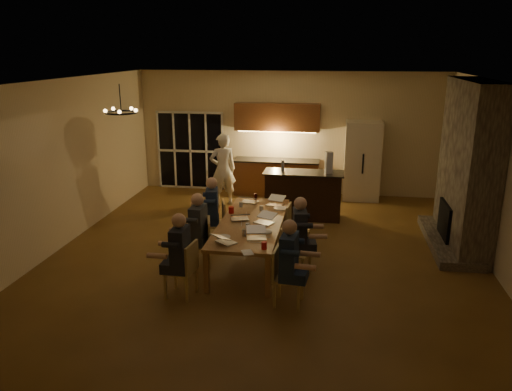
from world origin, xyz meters
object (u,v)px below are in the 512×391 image
object	(u,v)px
person_left_mid	(199,231)
chair_right_far	(299,228)
chair_left_far	(214,223)
laptop_f	(275,200)
dining_table	(251,241)
laptop_a	(226,236)
person_right_mid	(300,236)
person_left_far	(212,212)
laptop_e	(250,197)
bar_blender	(329,163)
laptop_d	(264,217)
can_silver	(244,233)
chair_right_mid	(296,252)
bar_island	(303,195)
redcup_mid	(231,210)
laptop_b	(256,232)
can_cola	(255,196)
chair_left_mid	(198,244)
plate_far	(280,208)
chandelier	(121,112)
laptop_c	(240,213)
chair_left_near	(180,269)
person_right_near	(289,264)
bar_bottle	(283,165)
person_left_near	(180,256)
mug_back	(241,204)
standing_person	(223,170)
chair_right_near	(289,277)
redcup_near	(264,246)
plate_left	(224,237)
plate_near	(266,231)
refrigerator	(362,161)
mug_front	(248,226)

from	to	relation	value
person_left_mid	chair_right_far	bearing A→B (deg)	126.40
chair_left_far	laptop_f	size ratio (longest dim) A/B	2.78
dining_table	laptop_a	size ratio (longest dim) A/B	9.03
person_right_mid	person_left_far	world-z (taller)	same
person_left_mid	person_right_mid	distance (m)	1.75
laptop_e	bar_blender	xyz separation A→B (m)	(1.54, 1.40, 0.45)
bar_blender	laptop_d	bearing A→B (deg)	-127.06
can_silver	chair_right_mid	bearing A→B (deg)	12.78
bar_island	redcup_mid	size ratio (longest dim) A/B	14.91
chair_left_far	laptop_b	bearing A→B (deg)	19.90
person_left_mid	can_cola	xyz separation A→B (m)	(0.70, 1.86, 0.12)
chair_left_mid	plate_far	bearing A→B (deg)	119.23
chandelier	laptop_c	size ratio (longest dim) A/B	1.65
chair_left_near	laptop_e	world-z (taller)	laptop_e
chair_left_near	person_right_near	distance (m)	1.71
chair_left_far	chandelier	world-z (taller)	chandelier
laptop_d	laptop_f	world-z (taller)	same
laptop_c	laptop_f	world-z (taller)	same
laptop_e	bar_bottle	bearing A→B (deg)	-101.13
chair_right_mid	laptop_b	distance (m)	0.81
person_right_near	can_silver	world-z (taller)	person_right_near
person_left_near	bar_bottle	xyz separation A→B (m)	(1.11, 4.20, 0.51)
person_right_mid	mug_back	world-z (taller)	person_right_mid
person_left_far	redcup_mid	distance (m)	0.47
chair_left_mid	redcup_mid	xyz separation A→B (m)	(0.42, 0.87, 0.37)
person_right_near	chandelier	xyz separation A→B (m)	(-2.83, 0.88, 2.06)
standing_person	can_cola	xyz separation A→B (m)	(1.12, -1.90, -0.08)
person_left_far	laptop_a	world-z (taller)	person_left_far
chair_left_near	chair_right_near	xyz separation A→B (m)	(1.69, -0.01, 0.00)
chair_right_near	person_left_mid	bearing A→B (deg)	63.32
laptop_b	laptop_d	xyz separation A→B (m)	(0.01, 0.76, 0.00)
person_right_near	chandelier	size ratio (longest dim) A/B	2.62
laptop_a	bar_blender	bearing A→B (deg)	-74.52
chair_right_far	chandelier	size ratio (longest dim) A/B	1.69
chair_right_near	redcup_near	distance (m)	0.63
chair_left_far	plate_left	distance (m)	1.60
mug_back	can_cola	xyz separation A→B (m)	(0.20, 0.55, 0.01)
laptop_e	standing_person	bearing A→B (deg)	-56.09
dining_table	can_cola	size ratio (longest dim) A/B	24.08
laptop_a	plate_near	world-z (taller)	laptop_a
chair_left_near	person_left_mid	bearing A→B (deg)	-173.07
laptop_d	person_left_mid	bearing A→B (deg)	-132.84
refrigerator	laptop_a	xyz separation A→B (m)	(-2.37, -5.37, -0.14)
chair_right_near	chair_right_mid	world-z (taller)	same
person_left_far	can_cola	size ratio (longest dim) A/B	11.50
mug_back	chandelier	bearing A→B (deg)	-137.04
chair_left_near	plate_near	world-z (taller)	chair_left_near
dining_table	can_silver	distance (m)	0.87
mug_front	bar_bottle	size ratio (longest dim) A/B	0.42
chair_left_near	laptop_a	size ratio (longest dim) A/B	2.78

